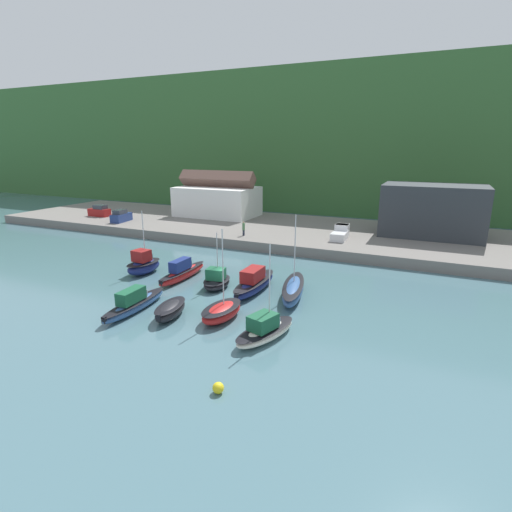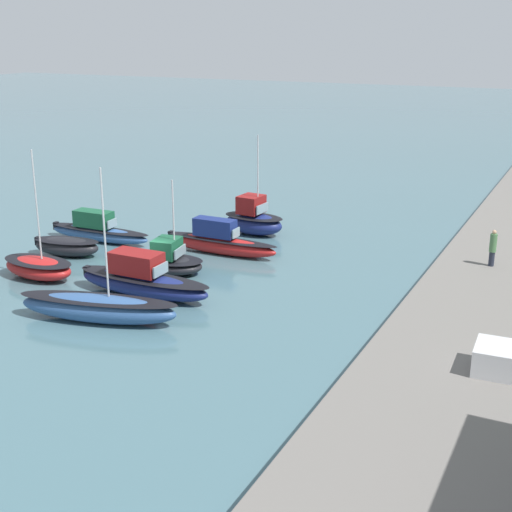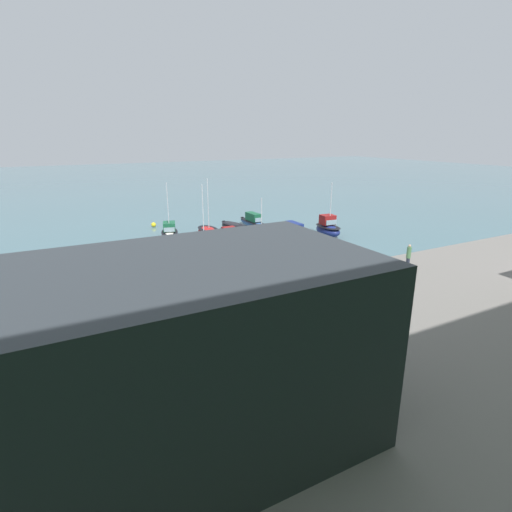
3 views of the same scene
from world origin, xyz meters
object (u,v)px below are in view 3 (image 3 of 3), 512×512
(moored_boat_1, at_px, (295,234))
(moored_boat_4, at_px, (201,248))
(person_on_quay, at_px, (409,255))
(moored_boat_7, at_px, (208,232))
(moored_boat_0, at_px, (328,228))
(moored_boat_3, at_px, (233,242))
(pickup_truck_0, at_px, (317,302))
(moored_boat_8, at_px, (170,232))
(mooring_buoy_0, at_px, (154,225))
(moored_boat_2, at_px, (260,238))
(moored_boat_5, at_px, (254,223))
(moored_boat_6, at_px, (232,226))

(moored_boat_1, height_order, moored_boat_4, moored_boat_4)
(moored_boat_4, relative_size, person_on_quay, 4.14)
(moored_boat_4, relative_size, moored_boat_7, 1.13)
(moored_boat_0, height_order, moored_boat_7, moored_boat_7)
(moored_boat_3, bearing_deg, pickup_truck_0, 80.05)
(moored_boat_0, bearing_deg, moored_boat_8, -20.83)
(moored_boat_7, bearing_deg, person_on_quay, 115.42)
(moored_boat_0, xyz_separation_m, mooring_buoy_0, (19.50, -16.69, -0.72))
(moored_boat_2, height_order, moored_boat_8, moored_boat_8)
(moored_boat_2, relative_size, moored_boat_7, 0.75)
(moored_boat_5, relative_size, moored_boat_7, 1.05)
(moored_boat_3, xyz_separation_m, moored_boat_8, (5.13, -9.13, -0.17))
(moored_boat_2, distance_m, pickup_truck_0, 23.71)
(moored_boat_6, distance_m, moored_boat_8, 9.07)
(moored_boat_5, xyz_separation_m, pickup_truck_0, (11.39, 30.75, 1.45))
(moored_boat_5, bearing_deg, moored_boat_8, -1.89)
(moored_boat_1, bearing_deg, person_on_quay, 93.12)
(moored_boat_2, bearing_deg, moored_boat_7, -65.58)
(moored_boat_8, xyz_separation_m, person_on_quay, (-14.94, 26.55, 1.76))
(moored_boat_7, distance_m, mooring_buoy_0, 10.63)
(moored_boat_2, height_order, moored_boat_7, moored_boat_7)
(moored_boat_8, distance_m, mooring_buoy_0, 7.60)
(moored_boat_3, bearing_deg, person_on_quay, 119.30)
(pickup_truck_0, bearing_deg, moored_boat_6, -106.77)
(moored_boat_0, height_order, pickup_truck_0, moored_boat_0)
(moored_boat_7, bearing_deg, moored_boat_0, 156.31)
(moored_boat_1, distance_m, moored_boat_7, 11.78)
(moored_boat_6, bearing_deg, moored_boat_4, 36.78)
(moored_boat_0, relative_size, moored_boat_8, 0.99)
(moored_boat_7, distance_m, person_on_quay, 26.82)
(moored_boat_4, height_order, moored_boat_5, moored_boat_4)
(moored_boat_1, height_order, mooring_buoy_0, moored_boat_1)
(moored_boat_0, bearing_deg, moored_boat_3, 4.55)
(moored_boat_2, relative_size, moored_boat_3, 0.69)
(moored_boat_7, height_order, moored_boat_8, moored_boat_7)
(moored_boat_1, distance_m, pickup_truck_0, 25.02)
(moored_boat_6, distance_m, pickup_truck_0, 31.44)
(person_on_quay, bearing_deg, moored_boat_5, -85.30)
(moored_boat_4, distance_m, moored_boat_7, 8.42)
(moored_boat_0, bearing_deg, mooring_buoy_0, -36.10)
(person_on_quay, bearing_deg, moored_boat_4, -51.05)
(moored_boat_1, xyz_separation_m, moored_boat_6, (4.89, -8.87, -0.19))
(moored_boat_2, relative_size, pickup_truck_0, 1.22)
(moored_boat_8, xyz_separation_m, pickup_truck_0, (-1.37, 30.77, 1.48))
(moored_boat_7, xyz_separation_m, person_on_quay, (-10.14, 24.77, 1.81))
(moored_boat_1, xyz_separation_m, moored_boat_3, (8.82, -0.07, 0.06))
(moored_boat_8, bearing_deg, pickup_truck_0, 109.17)
(moored_boat_0, distance_m, moored_boat_4, 18.29)
(person_on_quay, bearing_deg, moored_boat_1, -86.75)
(moored_boat_0, height_order, moored_boat_4, moored_boat_4)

